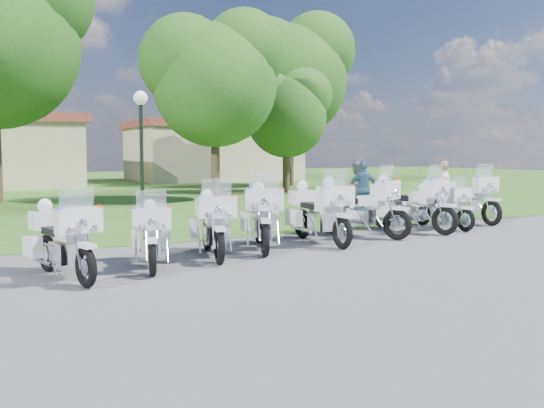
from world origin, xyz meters
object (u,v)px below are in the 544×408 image
motorcycle_3 (261,215)px  bystander_a (443,186)px  lamp_post (141,121)px  bystander_c (363,190)px  motorcycle_4 (318,212)px  motorcycle_7 (440,206)px  motorcycle_2 (212,223)px  bystander_b (356,185)px  motorcycle_0 (62,239)px  motorcycle_8 (464,197)px  motorcycle_6 (408,203)px  motorcycle_5 (357,206)px  motorcycle_1 (151,234)px

motorcycle_3 → bystander_a: 9.99m
lamp_post → bystander_c: bearing=-30.8°
motorcycle_4 → motorcycle_7: motorcycle_4 is taller
motorcycle_2 → bystander_a: (10.39, 4.48, 0.21)m
bystander_b → motorcycle_0: bearing=10.7°
motorcycle_7 → lamp_post: bearing=-49.4°
motorcycle_0 → motorcycle_4: (5.71, 1.24, 0.06)m
motorcycle_7 → bystander_a: size_ratio=1.23×
motorcycle_8 → bystander_b: (-0.39, 4.71, 0.13)m
motorcycle_6 → motorcycle_3: bearing=-6.5°
motorcycle_2 → lamp_post: size_ratio=0.58×
motorcycle_6 → motorcycle_7: size_ratio=1.20×
motorcycle_2 → motorcycle_0: bearing=29.2°
bystander_a → motorcycle_2: bearing=24.7°
lamp_post → motorcycle_5: bearing=-63.8°
motorcycle_8 → bystander_b: bearing=-83.7°
motorcycle_8 → bystander_b: 4.73m
motorcycle_2 → motorcycle_6: size_ratio=0.90×
bystander_a → motorcycle_1: bearing=24.3°
motorcycle_4 → bystander_a: 8.60m
bystander_c → motorcycle_8: bearing=147.3°
bystander_b → bystander_c: 2.87m
motorcycle_2 → motorcycle_5: motorcycle_5 is taller
motorcycle_3 → motorcycle_6: motorcycle_6 is taller
motorcycle_0 → motorcycle_5: bearing=-178.2°
motorcycle_1 → bystander_b: bystander_b is taller
motorcycle_3 → bystander_c: (5.49, 3.75, 0.17)m
motorcycle_0 → motorcycle_4: 5.84m
lamp_post → bystander_b: lamp_post is taller
motorcycle_1 → motorcycle_6: (7.25, 1.56, 0.13)m
motorcycle_2 → bystander_a: bystander_a is taller
lamp_post → bystander_c: 7.19m
motorcycle_3 → motorcycle_5: 2.94m
lamp_post → bystander_c: size_ratio=2.25×
motorcycle_4 → bystander_a: bearing=-148.9°
motorcycle_4 → bystander_c: bearing=-134.3°
motorcycle_1 → bystander_b: bearing=-127.9°
motorcycle_6 → bystander_a: size_ratio=1.47×
motorcycle_1 → motorcycle_5: bearing=-149.6°
bystander_b → motorcycle_8: bearing=72.2°
motorcycle_0 → motorcycle_8: motorcycle_8 is taller
motorcycle_0 → motorcycle_2: motorcycle_2 is taller
bystander_c → motorcycle_0: bearing=44.1°
bystander_c → bystander_b: bearing=-104.5°
bystander_b → bystander_c: (-1.52, -2.44, 0.02)m
motorcycle_6 → bystander_c: 3.20m
motorcycle_1 → motorcycle_7: 8.62m
motorcycle_5 → motorcycle_6: 1.71m
motorcycle_5 → bystander_c: same height
motorcycle_7 → bystander_b: (1.20, 5.40, 0.25)m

